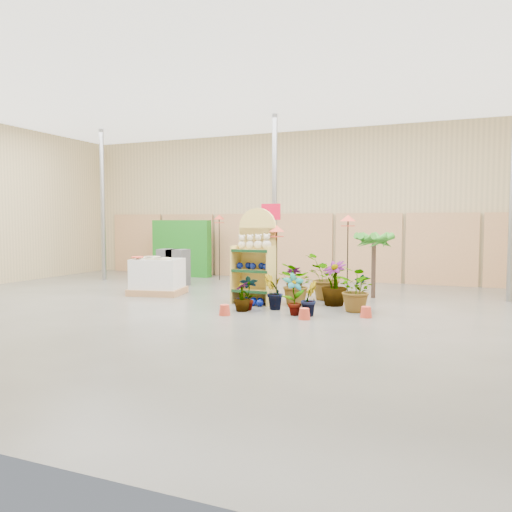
% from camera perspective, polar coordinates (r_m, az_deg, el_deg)
% --- Properties ---
extents(room, '(15.20, 12.10, 4.70)m').
position_cam_1_polar(room, '(10.57, -2.73, 6.41)').
color(room, '#504F49').
rests_on(room, ground).
extents(display_shelf, '(0.88, 0.57, 2.06)m').
position_cam_1_polar(display_shelf, '(10.80, -0.01, -0.40)').
color(display_shelf, '#DBBB58').
rests_on(display_shelf, ground).
extents(teddy_bears, '(0.76, 0.20, 0.33)m').
position_cam_1_polar(teddy_bears, '(10.67, -0.07, 1.50)').
color(teddy_bears, beige).
rests_on(teddy_bears, display_shelf).
extents(gazing_balls_shelf, '(0.76, 0.26, 0.14)m').
position_cam_1_polar(gazing_balls_shelf, '(10.69, -0.27, -1.14)').
color(gazing_balls_shelf, navy).
rests_on(gazing_balls_shelf, display_shelf).
extents(gazing_balls_floor, '(0.63, 0.39, 0.15)m').
position_cam_1_polar(gazing_balls_floor, '(10.56, -0.58, -5.22)').
color(gazing_balls_floor, navy).
rests_on(gazing_balls_floor, ground).
extents(pallet_stack, '(1.39, 1.24, 0.90)m').
position_cam_1_polar(pallet_stack, '(12.31, -11.19, -2.31)').
color(pallet_stack, '#AA784D').
rests_on(pallet_stack, ground).
extents(charcoal_planters, '(0.80, 0.50, 1.00)m').
position_cam_1_polar(charcoal_planters, '(13.91, -9.41, -1.29)').
color(charcoal_planters, '#373737').
rests_on(charcoal_planters, ground).
extents(trellis_stock, '(2.00, 0.30, 1.80)m').
position_cam_1_polar(trellis_stock, '(16.16, -8.51, 0.88)').
color(trellis_stock, '#186516').
rests_on(trellis_stock, ground).
extents(offer_sign, '(0.50, 0.08, 2.20)m').
position_cam_1_polar(offer_sign, '(12.43, 1.74, 3.08)').
color(offer_sign, gray).
rests_on(offer_sign, ground).
extents(bird_table_front, '(0.34, 0.34, 1.68)m').
position_cam_1_polar(bird_table_front, '(10.72, 2.39, 2.86)').
color(bird_table_front, black).
rests_on(bird_table_front, ground).
extents(bird_table_right, '(0.34, 0.34, 1.91)m').
position_cam_1_polar(bird_table_right, '(10.97, 10.47, 3.94)').
color(bird_table_right, black).
rests_on(bird_table_right, ground).
extents(bird_table_back, '(0.34, 0.34, 1.96)m').
position_cam_1_polar(bird_table_back, '(14.96, -4.23, 4.19)').
color(bird_table_back, black).
rests_on(bird_table_back, ground).
extents(palm, '(0.70, 0.70, 1.61)m').
position_cam_1_polar(palm, '(11.73, 13.33, 1.92)').
color(palm, '#3E2C22').
rests_on(palm, ground).
extents(potted_plant_0, '(0.43, 0.35, 0.70)m').
position_cam_1_polar(potted_plant_0, '(9.93, -0.83, -4.21)').
color(potted_plant_0, '#29781D').
rests_on(potted_plant_0, ground).
extents(potted_plant_1, '(0.50, 0.51, 0.72)m').
position_cam_1_polar(potted_plant_1, '(9.99, 1.98, -4.12)').
color(potted_plant_1, '#29781D').
rests_on(potted_plant_1, ground).
extents(potted_plant_2, '(1.05, 1.06, 0.89)m').
position_cam_1_polar(potted_plant_2, '(10.58, 4.71, -3.21)').
color(potted_plant_2, '#29781D').
rests_on(potted_plant_2, ground).
extents(potted_plant_3, '(0.71, 0.71, 0.94)m').
position_cam_1_polar(potted_plant_3, '(10.59, 8.92, -3.09)').
color(potted_plant_3, '#29781D').
rests_on(potted_plant_3, ground).
extents(potted_plant_4, '(0.40, 0.38, 0.63)m').
position_cam_1_polar(potted_plant_4, '(11.14, 11.90, -3.59)').
color(potted_plant_4, '#29781D').
rests_on(potted_plant_4, ground).
extents(potted_plant_5, '(0.34, 0.37, 0.53)m').
position_cam_1_polar(potted_plant_5, '(11.11, 2.18, -3.77)').
color(potted_plant_5, '#29781D').
rests_on(potted_plant_5, ground).
extents(potted_plant_6, '(0.89, 1.00, 1.03)m').
position_cam_1_polar(potted_plant_6, '(11.28, 8.02, -2.41)').
color(potted_plant_6, '#29781D').
rests_on(potted_plant_6, ground).
extents(potted_plant_7, '(0.36, 0.36, 0.58)m').
position_cam_1_polar(potted_plant_7, '(9.83, -1.59, -4.65)').
color(potted_plant_7, '#29781D').
rests_on(potted_plant_7, ground).
extents(potted_plant_8, '(0.51, 0.48, 0.80)m').
position_cam_1_polar(potted_plant_8, '(9.39, 4.35, -4.39)').
color(potted_plant_8, '#29781D').
rests_on(potted_plant_8, ground).
extents(potted_plant_9, '(0.31, 0.38, 0.65)m').
position_cam_1_polar(potted_plant_9, '(9.41, 6.06, -4.85)').
color(potted_plant_9, '#29781D').
rests_on(potted_plant_9, ground).
extents(potted_plant_10, '(1.03, 0.99, 0.88)m').
position_cam_1_polar(potted_plant_10, '(9.94, 11.51, -3.75)').
color(potted_plant_10, '#29781D').
rests_on(potted_plant_10, ground).
extents(potted_plant_11, '(0.52, 0.52, 0.68)m').
position_cam_1_polar(potted_plant_11, '(12.02, 4.39, -2.83)').
color(potted_plant_11, '#29781D').
rests_on(potted_plant_11, ground).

